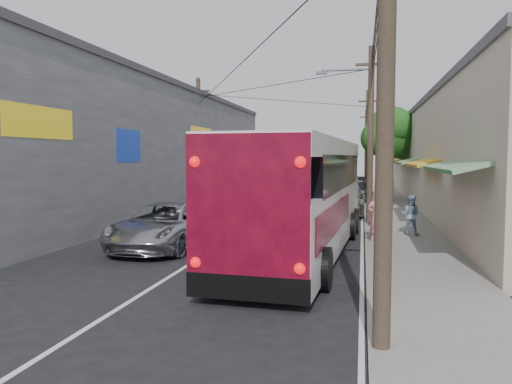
# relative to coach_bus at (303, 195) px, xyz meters

# --- Properties ---
(ground) EXTENTS (120.00, 120.00, 0.00)m
(ground) POSITION_rel_coach_bus_xyz_m (-3.01, -6.11, -1.89)
(ground) COLOR black
(ground) RESTS_ON ground
(sidewalk) EXTENTS (3.00, 80.00, 0.12)m
(sidewalk) POSITION_rel_coach_bus_xyz_m (3.49, 13.89, -1.83)
(sidewalk) COLOR slate
(sidewalk) RESTS_ON ground
(building_right) EXTENTS (7.09, 40.00, 6.25)m
(building_right) POSITION_rel_coach_bus_xyz_m (7.98, 15.89, 1.26)
(building_right) COLOR #B7A791
(building_right) RESTS_ON ground
(building_left) EXTENTS (7.20, 36.00, 7.25)m
(building_left) POSITION_rel_coach_bus_xyz_m (-11.50, 11.89, 1.77)
(building_left) COLOR gray
(building_left) RESTS_ON ground
(utility_poles) EXTENTS (11.80, 45.28, 8.00)m
(utility_poles) POSITION_rel_coach_bus_xyz_m (0.12, 14.22, 2.24)
(utility_poles) COLOR #473828
(utility_poles) RESTS_ON ground
(street_tree) EXTENTS (4.40, 4.00, 6.60)m
(street_tree) POSITION_rel_coach_bus_xyz_m (3.87, 19.91, 2.79)
(street_tree) COLOR #3F2B19
(street_tree) RESTS_ON ground
(coach_bus) EXTENTS (3.54, 12.78, 3.64)m
(coach_bus) POSITION_rel_coach_bus_xyz_m (0.00, 0.00, 0.00)
(coach_bus) COLOR white
(coach_bus) RESTS_ON ground
(jeepney) EXTENTS (2.68, 5.56, 1.53)m
(jeepney) POSITION_rel_coach_bus_xyz_m (-4.73, -0.09, -1.12)
(jeepney) COLOR #B1AFB6
(jeepney) RESTS_ON ground
(parked_suv) EXTENTS (2.55, 6.11, 1.76)m
(parked_suv) POSITION_rel_coach_bus_xyz_m (0.79, 11.89, -1.00)
(parked_suv) COLOR #999AA1
(parked_suv) RESTS_ON ground
(parked_car_mid) EXTENTS (2.21, 4.79, 1.59)m
(parked_car_mid) POSITION_rel_coach_bus_xyz_m (1.59, 19.18, -1.09)
(parked_car_mid) COLOR #242529
(parked_car_mid) RESTS_ON ground
(parked_car_far) EXTENTS (1.80, 4.67, 1.52)m
(parked_car_far) POSITION_rel_coach_bus_xyz_m (1.34, 25.05, -1.13)
(parked_car_far) COLOR black
(parked_car_far) RESTS_ON ground
(pedestrian_near) EXTENTS (0.70, 0.50, 1.82)m
(pedestrian_near) POSITION_rel_coach_bus_xyz_m (2.39, 1.97, -0.86)
(pedestrian_near) COLOR pink
(pedestrian_near) RESTS_ON sidewalk
(pedestrian_far) EXTENTS (0.88, 0.76, 1.54)m
(pedestrian_far) POSITION_rel_coach_bus_xyz_m (3.70, 3.85, -1.00)
(pedestrian_far) COLOR #7C90B5
(pedestrian_far) RESTS_ON sidewalk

